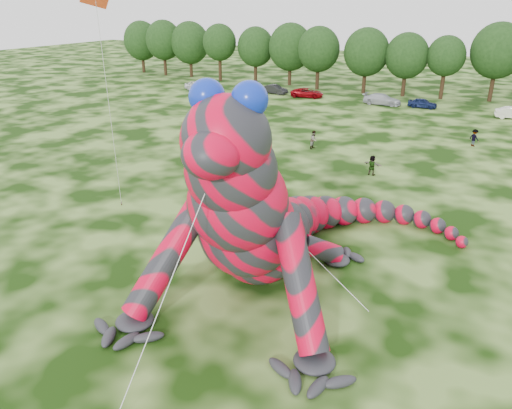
{
  "coord_description": "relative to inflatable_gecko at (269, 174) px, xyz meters",
  "views": [
    {
      "loc": [
        11.57,
        -18.22,
        13.19
      ],
      "look_at": [
        1.07,
        1.42,
        4.0
      ],
      "focal_mm": 35.0,
      "sensor_mm": 36.0,
      "label": 1
    }
  ],
  "objects": [
    {
      "name": "tree_5",
      "position": [
        -24.38,
        56.02,
        -0.39
      ],
      "size": [
        7.16,
        6.44,
        9.8
      ],
      "primitive_type": null,
      "color": "black",
      "rests_on": "ground"
    },
    {
      "name": "tree_8",
      "position": [
        -5.47,
        54.57,
        -0.81
      ],
      "size": [
        6.14,
        5.53,
        8.94
      ],
      "primitive_type": null,
      "color": "black",
      "rests_on": "ground"
    },
    {
      "name": "flying_kite",
      "position": [
        -10.27,
        0.15,
        7.12
      ],
      "size": [
        3.42,
        3.82,
        14.19
      ],
      "color": "#DF4A1B",
      "rests_on": "ground"
    },
    {
      "name": "car_4",
      "position": [
        -1.2,
        47.05,
        -4.66
      ],
      "size": [
        3.72,
        1.57,
        1.26
      ],
      "primitive_type": "imported",
      "rotation": [
        0.0,
        0.0,
        1.55
      ],
      "color": "#111B45",
      "rests_on": "ground"
    },
    {
      "name": "spectator_2",
      "position": [
        6.81,
        30.56,
        -4.45
      ],
      "size": [
        1.23,
        1.13,
        1.66
      ],
      "primitive_type": "imported",
      "rotation": [
        0.0,
        0.0,
        2.51
      ],
      "color": "gray",
      "rests_on": "ground"
    },
    {
      "name": "tree_6",
      "position": [
        -18.81,
        54.27,
        -0.54
      ],
      "size": [
        6.52,
        5.86,
        9.49
      ],
      "primitive_type": null,
      "color": "black",
      "rests_on": "ground"
    },
    {
      "name": "tree_9",
      "position": [
        -0.19,
        54.93,
        -0.95
      ],
      "size": [
        5.27,
        4.74,
        8.68
      ],
      "primitive_type": null,
      "color": "black",
      "rests_on": "ground"
    },
    {
      "name": "car_3",
      "position": [
        -6.42,
        46.63,
        -4.56
      ],
      "size": [
        5.02,
        2.05,
        1.45
      ],
      "primitive_type": "imported",
      "rotation": [
        0.0,
        0.0,
        1.57
      ],
      "color": "#B1B4BA",
      "rests_on": "ground"
    },
    {
      "name": "inflatable_gecko",
      "position": [
        0.0,
        0.0,
        0.0
      ],
      "size": [
        20.9,
        23.67,
        10.57
      ],
      "primitive_type": null,
      "rotation": [
        0.0,
        0.0,
        0.16
      ],
      "color": "red",
      "rests_on": "ground"
    },
    {
      "name": "spectator_1",
      "position": [
        -6.51,
        22.48,
        -4.42
      ],
      "size": [
        0.75,
        0.92,
        1.74
      ],
      "primitive_type": "imported",
      "rotation": [
        0.0,
        0.0,
        1.45
      ],
      "color": "gray",
      "rests_on": "ground"
    },
    {
      "name": "tree_4",
      "position": [
        -30.89,
        56.3,
        -0.76
      ],
      "size": [
        6.22,
        5.6,
        9.06
      ],
      "primitive_type": null,
      "color": "black",
      "rests_on": "ground"
    },
    {
      "name": "ground",
      "position": [
        -1.25,
        -2.42,
        -5.28
      ],
      "size": [
        240.0,
        240.0,
        0.0
      ],
      "primitive_type": "plane",
      "color": "#16330A",
      "rests_on": "ground"
    },
    {
      "name": "car_0",
      "position": [
        -34.99,
        44.69,
        -4.59
      ],
      "size": [
        4.14,
        1.77,
        1.4
      ],
      "primitive_type": "imported",
      "rotation": [
        0.0,
        0.0,
        1.6
      ],
      "color": "white",
      "rests_on": "ground"
    },
    {
      "name": "tree_3",
      "position": [
        -36.97,
        54.65,
        -0.56
      ],
      "size": [
        5.81,
        5.23,
        9.44
      ],
      "primitive_type": null,
      "color": "black",
      "rests_on": "ground"
    },
    {
      "name": "tree_7",
      "position": [
        -11.33,
        54.39,
        -0.55
      ],
      "size": [
        6.68,
        6.01,
        9.48
      ],
      "primitive_type": null,
      "color": "black",
      "rests_on": "ground"
    },
    {
      "name": "tree_1",
      "position": [
        -49.61,
        55.64,
        -0.38
      ],
      "size": [
        6.74,
        6.07,
        9.81
      ],
      "primitive_type": null,
      "color": "black",
      "rests_on": "ground"
    },
    {
      "name": "car_2",
      "position": [
        -17.44,
        46.98,
        -4.63
      ],
      "size": [
        5.0,
        2.92,
        1.31
      ],
      "primitive_type": "imported",
      "rotation": [
        0.0,
        0.0,
        1.74
      ],
      "color": "maroon",
      "rests_on": "ground"
    },
    {
      "name": "spectator_5",
      "position": [
        0.52,
        17.52,
        -4.47
      ],
      "size": [
        1.57,
        0.76,
        1.63
      ],
      "primitive_type": "imported",
      "rotation": [
        0.0,
        0.0,
        2.95
      ],
      "color": "gray",
      "rests_on": "ground"
    },
    {
      "name": "tree_10",
      "position": [
        6.14,
        56.16,
        -0.03
      ],
      "size": [
        7.09,
        6.38,
        10.5
      ],
      "primitive_type": null,
      "color": "black",
      "rests_on": "ground"
    },
    {
      "name": "spectator_4",
      "position": [
        -22.98,
        32.23,
        -4.37
      ],
      "size": [
        0.93,
        1.06,
        1.83
      ],
      "primitive_type": "imported",
      "rotation": [
        0.0,
        0.0,
        4.23
      ],
      "color": "gray",
      "rests_on": "ground"
    },
    {
      "name": "tree_0",
      "position": [
        -55.81,
        56.82,
        -0.53
      ],
      "size": [
        6.91,
        6.22,
        9.51
      ],
      "primitive_type": null,
      "color": "black",
      "rests_on": "ground"
    },
    {
      "name": "car_1",
      "position": [
        -22.87,
        47.43,
        -4.62
      ],
      "size": [
        4.2,
        2.05,
        1.32
      ],
      "primitive_type": "imported",
      "rotation": [
        0.0,
        0.0,
        1.4
      ],
      "color": "black",
      "rests_on": "ground"
    },
    {
      "name": "tree_2",
      "position": [
        -44.27,
        56.35,
        -0.46
      ],
      "size": [
        7.04,
        6.34,
        9.64
      ],
      "primitive_type": null,
      "color": "black",
      "rests_on": "ground"
    }
  ]
}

